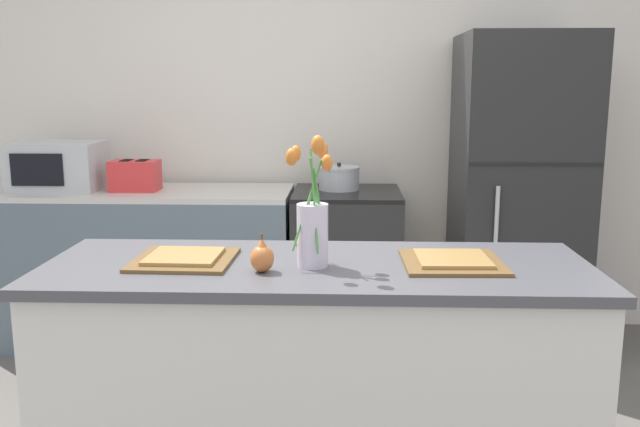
# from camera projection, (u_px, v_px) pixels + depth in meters

# --- Properties ---
(back_wall) EXTENTS (5.20, 0.08, 2.70)m
(back_wall) POSITION_uv_depth(u_px,v_px,m) (331.00, 106.00, 4.10)
(back_wall) COLOR silver
(back_wall) RESTS_ON ground_plane
(kitchen_island) EXTENTS (1.80, 0.66, 0.90)m
(kitchen_island) POSITION_uv_depth(u_px,v_px,m) (317.00, 391.00, 2.31)
(kitchen_island) COLOR silver
(kitchen_island) RESTS_ON ground_plane
(back_counter) EXTENTS (1.68, 0.60, 0.89)m
(back_counter) POSITION_uv_depth(u_px,v_px,m) (146.00, 266.00, 3.92)
(back_counter) COLOR slate
(back_counter) RESTS_ON ground_plane
(stove_range) EXTENTS (0.60, 0.61, 0.89)m
(stove_range) POSITION_uv_depth(u_px,v_px,m) (346.00, 268.00, 3.88)
(stove_range) COLOR black
(stove_range) RESTS_ON ground_plane
(refrigerator) EXTENTS (0.68, 0.67, 1.75)m
(refrigerator) POSITION_uv_depth(u_px,v_px,m) (518.00, 195.00, 3.76)
(refrigerator) COLOR black
(refrigerator) RESTS_ON ground_plane
(flower_vase) EXTENTS (0.14, 0.16, 0.43)m
(flower_vase) POSITION_uv_depth(u_px,v_px,m) (312.00, 223.00, 2.16)
(flower_vase) COLOR silver
(flower_vase) RESTS_ON kitchen_island
(pear_figurine) EXTENTS (0.07, 0.07, 0.12)m
(pear_figurine) POSITION_uv_depth(u_px,v_px,m) (262.00, 257.00, 2.12)
(pear_figurine) COLOR #C66B33
(pear_figurine) RESTS_ON kitchen_island
(plate_setting_left) EXTENTS (0.33, 0.33, 0.02)m
(plate_setting_left) POSITION_uv_depth(u_px,v_px,m) (184.00, 258.00, 2.25)
(plate_setting_left) COLOR brown
(plate_setting_left) RESTS_ON kitchen_island
(plate_setting_right) EXTENTS (0.33, 0.33, 0.02)m
(plate_setting_right) POSITION_uv_depth(u_px,v_px,m) (452.00, 261.00, 2.22)
(plate_setting_right) COLOR brown
(plate_setting_right) RESTS_ON kitchen_island
(toaster) EXTENTS (0.28, 0.18, 0.17)m
(toaster) POSITION_uv_depth(u_px,v_px,m) (135.00, 175.00, 3.80)
(toaster) COLOR red
(toaster) RESTS_ON back_counter
(cooking_pot) EXTENTS (0.24, 0.24, 0.16)m
(cooking_pot) POSITION_uv_depth(u_px,v_px,m) (339.00, 178.00, 3.84)
(cooking_pot) COLOR #B2B5B7
(cooking_pot) RESTS_ON stove_range
(microwave) EXTENTS (0.48, 0.37, 0.27)m
(microwave) POSITION_uv_depth(u_px,v_px,m) (59.00, 166.00, 3.83)
(microwave) COLOR #B7BABC
(microwave) RESTS_ON back_counter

